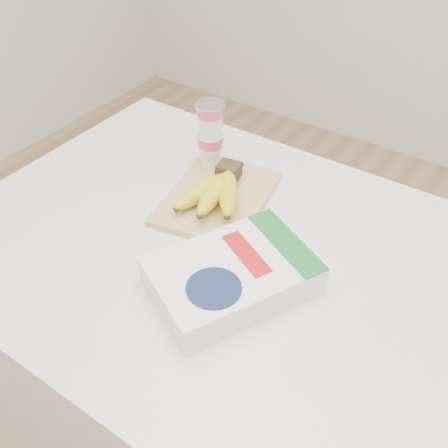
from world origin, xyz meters
name	(u,v)px	position (x,y,z in m)	size (l,w,h in m)	color
room	(254,3)	(0.00, 0.00, 1.35)	(4.00, 4.00, 4.00)	tan
table	(240,384)	(0.00, 0.00, 0.44)	(1.18, 0.79, 0.89)	silver
cutting_board	(218,198)	(-0.14, 0.11, 0.90)	(0.20, 0.28, 0.01)	#D9B377
bananas	(216,190)	(-0.14, 0.10, 0.93)	(0.14, 0.20, 0.06)	#382816
yogurt_stack	(210,133)	(-0.22, 0.20, 0.99)	(0.07, 0.07, 0.15)	white
cereal_box	(232,275)	(0.02, -0.08, 0.92)	(0.29, 0.33, 0.06)	white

